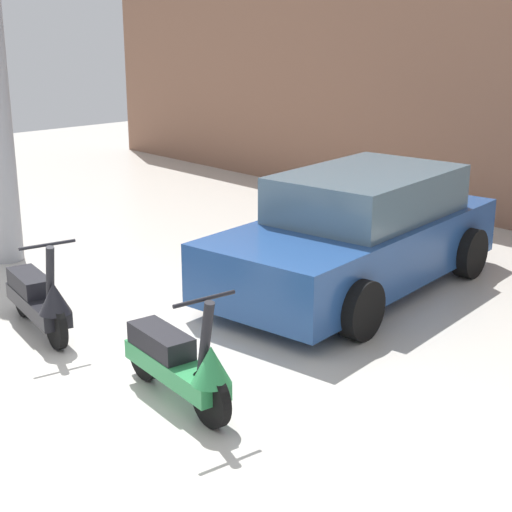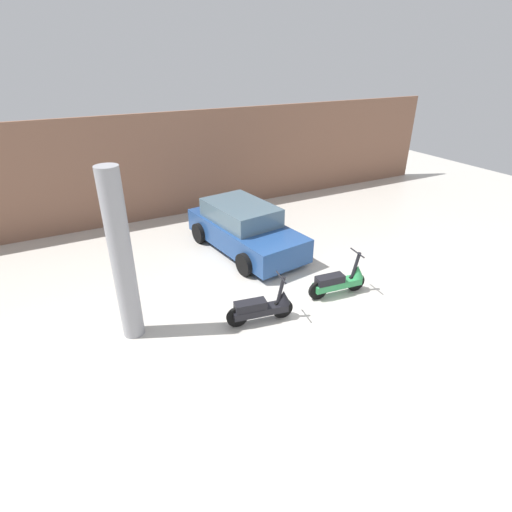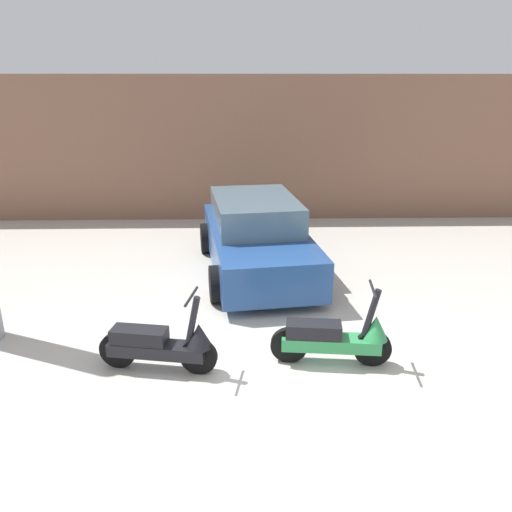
{
  "view_description": "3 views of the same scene",
  "coord_description": "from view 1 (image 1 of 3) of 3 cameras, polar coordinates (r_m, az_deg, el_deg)",
  "views": [
    {
      "loc": [
        5.28,
        -2.55,
        2.94
      ],
      "look_at": [
        0.21,
        2.14,
        0.81
      ],
      "focal_mm": 55.0,
      "sensor_mm": 36.0,
      "label": 1
    },
    {
      "loc": [
        -4.57,
        -5.26,
        5.01
      ],
      "look_at": [
        -0.59,
        2.32,
        0.63
      ],
      "focal_mm": 28.0,
      "sensor_mm": 36.0,
      "label": 2
    },
    {
      "loc": [
        -0.31,
        -4.45,
        3.27
      ],
      "look_at": [
        -0.14,
        2.43,
        0.81
      ],
      "focal_mm": 35.0,
      "sensor_mm": 36.0,
      "label": 3
    }
  ],
  "objects": [
    {
      "name": "scooter_front_left",
      "position": [
        7.77,
        -15.48,
        -3.0
      ],
      "size": [
        1.42,
        0.56,
        1.0
      ],
      "rotation": [
        0.0,
        0.0,
        -0.17
      ],
      "color": "black",
      "rests_on": "ground_plane"
    },
    {
      "name": "car_rear_left",
      "position": [
        8.77,
        7.45,
        1.63
      ],
      "size": [
        2.24,
        4.01,
        1.3
      ],
      "rotation": [
        0.0,
        0.0,
        -1.43
      ],
      "color": "navy",
      "rests_on": "ground_plane"
    },
    {
      "name": "ground_plane",
      "position": [
        6.56,
        -15.4,
        -10.18
      ],
      "size": [
        28.0,
        28.0,
        0.0
      ],
      "primitive_type": "plane",
      "color": "beige"
    },
    {
      "name": "scooter_front_right",
      "position": [
        6.18,
        -5.6,
        -7.69
      ],
      "size": [
        1.45,
        0.52,
        1.01
      ],
      "rotation": [
        0.0,
        0.0,
        -0.11
      ],
      "color": "black",
      "rests_on": "ground_plane"
    }
  ]
}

